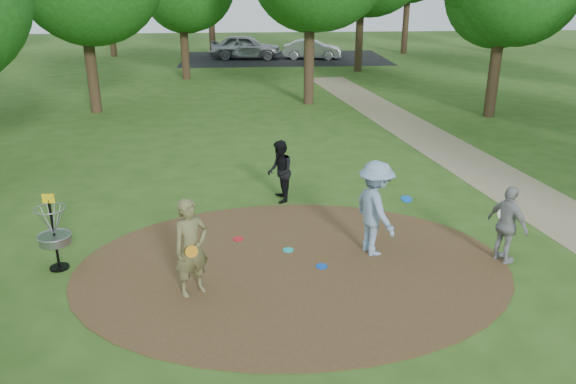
{
  "coord_description": "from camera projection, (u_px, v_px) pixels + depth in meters",
  "views": [
    {
      "loc": [
        -0.85,
        -9.6,
        5.25
      ],
      "look_at": [
        0.0,
        1.2,
        1.1
      ],
      "focal_mm": 35.0,
      "sensor_mm": 36.0,
      "label": 1
    }
  ],
  "objects": [
    {
      "name": "ground",
      "position": [
        293.0,
        267.0,
        10.88
      ],
      "size": [
        100.0,
        100.0,
        0.0
      ],
      "primitive_type": "plane",
      "color": "#2D5119",
      "rests_on": "ground"
    },
    {
      "name": "dirt_clearing",
      "position": [
        293.0,
        266.0,
        10.88
      ],
      "size": [
        8.4,
        8.4,
        0.02
      ],
      "primitive_type": "cylinder",
      "color": "#47301C",
      "rests_on": "ground"
    },
    {
      "name": "footpath",
      "position": [
        560.0,
        215.0,
        13.22
      ],
      "size": [
        7.55,
        39.89,
        0.01
      ],
      "primitive_type": "cube",
      "rotation": [
        0.0,
        0.0,
        0.14
      ],
      "color": "#8C7A5B",
      "rests_on": "ground"
    },
    {
      "name": "parking_lot",
      "position": [
        284.0,
        58.0,
        38.95
      ],
      "size": [
        14.0,
        8.0,
        0.01
      ],
      "primitive_type": "cube",
      "color": "black",
      "rests_on": "ground"
    },
    {
      "name": "player_observer_with_disc",
      "position": [
        191.0,
        248.0,
        9.67
      ],
      "size": [
        0.78,
        0.72,
        1.78
      ],
      "color": "brown",
      "rests_on": "ground"
    },
    {
      "name": "player_throwing_with_disc",
      "position": [
        375.0,
        209.0,
        11.09
      ],
      "size": [
        1.28,
        1.42,
        1.95
      ],
      "color": "#7F9EBD",
      "rests_on": "ground"
    },
    {
      "name": "player_walking_with_disc",
      "position": [
        280.0,
        172.0,
        13.82
      ],
      "size": [
        0.63,
        0.79,
        1.55
      ],
      "color": "black",
      "rests_on": "ground"
    },
    {
      "name": "player_waiting_with_disc",
      "position": [
        508.0,
        225.0,
        10.82
      ],
      "size": [
        0.73,
        1.0,
        1.57
      ],
      "color": "#969799",
      "rests_on": "ground"
    },
    {
      "name": "disc_ground_cyan",
      "position": [
        288.0,
        250.0,
        11.49
      ],
      "size": [
        0.22,
        0.22,
        0.02
      ],
      "primitive_type": "cylinder",
      "color": "#17B8B2",
      "rests_on": "dirt_clearing"
    },
    {
      "name": "disc_ground_blue",
      "position": [
        322.0,
        266.0,
        10.84
      ],
      "size": [
        0.22,
        0.22,
        0.02
      ],
      "primitive_type": "cylinder",
      "color": "blue",
      "rests_on": "dirt_clearing"
    },
    {
      "name": "disc_ground_red",
      "position": [
        238.0,
        239.0,
        11.98
      ],
      "size": [
        0.22,
        0.22,
        0.02
      ],
      "primitive_type": "cylinder",
      "color": "red",
      "rests_on": "dirt_clearing"
    },
    {
      "name": "car_left",
      "position": [
        246.0,
        47.0,
        38.4
      ],
      "size": [
        4.98,
        2.43,
        1.64
      ],
      "primitive_type": "imported",
      "rotation": [
        0.0,
        0.0,
        1.47
      ],
      "color": "#A7A8AF",
      "rests_on": "ground"
    },
    {
      "name": "car_right",
      "position": [
        312.0,
        49.0,
        38.37
      ],
      "size": [
        4.13,
        2.0,
        1.31
      ],
      "primitive_type": "imported",
      "rotation": [
        0.0,
        0.0,
        1.41
      ],
      "color": "#ACAEB4",
      "rests_on": "ground"
    },
    {
      "name": "disc_golf_basket",
      "position": [
        53.0,
        227.0,
        10.52
      ],
      "size": [
        0.63,
        0.63,
        1.54
      ],
      "color": "black",
      "rests_on": "ground"
    }
  ]
}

